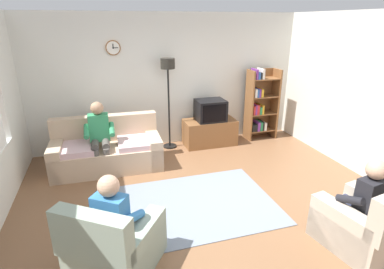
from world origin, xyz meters
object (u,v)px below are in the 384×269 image
object	(u,v)px
floor_lamp	(168,79)
person_on_couch	(100,134)
armchair_near_bookshelf	(364,225)
person_in_left_armchair	(117,216)
armchair_near_window	(115,246)
couch	(107,151)
person_in_right_armchair	(362,198)
bookshelf	(260,105)
tv	(210,110)
tv_stand	(210,132)

from	to	relation	value
floor_lamp	person_on_couch	xyz separation A→B (m)	(-1.39, -0.72, -0.75)
armchair_near_bookshelf	person_on_couch	distance (m)	4.13
person_in_left_armchair	armchair_near_bookshelf	bearing A→B (deg)	-11.53
armchair_near_window	person_on_couch	xyz separation A→B (m)	(-0.07, 2.45, 0.41)
couch	person_in_right_armchair	distance (m)	4.06
bookshelf	person_in_left_armchair	distance (m)	4.54
tv	bookshelf	bearing A→B (deg)	4.45
person_in_left_armchair	bookshelf	bearing A→B (deg)	42.65
bookshelf	armchair_near_window	size ratio (longest dim) A/B	1.34
couch	armchair_near_window	bearing A→B (deg)	-90.64
person_in_left_armchair	person_in_right_armchair	world-z (taller)	same
bookshelf	person_in_right_armchair	bearing A→B (deg)	-99.49
person_on_couch	person_in_right_armchair	bearing A→B (deg)	-44.91
tv	armchair_near_bookshelf	distance (m)	3.63
bookshelf	person_in_right_armchair	size ratio (longest dim) A/B	1.41
floor_lamp	person_in_right_armchair	bearing A→B (deg)	-67.72
tv_stand	tv	bearing A→B (deg)	-90.00
floor_lamp	person_on_couch	distance (m)	1.74
couch	bookshelf	xyz separation A→B (m)	(3.36, 0.58, 0.46)
tv_stand	armchair_near_bookshelf	world-z (taller)	armchair_near_bookshelf
person_in_left_armchair	person_in_right_armchair	bearing A→B (deg)	-9.82
armchair_near_window	person_on_couch	world-z (taller)	person_on_couch
couch	person_in_right_armchair	size ratio (longest dim) A/B	1.71
armchair_near_bookshelf	person_on_couch	world-z (taller)	person_on_couch
floor_lamp	tv	bearing A→B (deg)	-8.15
couch	bookshelf	distance (m)	3.44
tv_stand	armchair_near_window	size ratio (longest dim) A/B	0.93
tv_stand	armchair_near_bookshelf	distance (m)	3.62
tv_stand	bookshelf	xyz separation A→B (m)	(1.20, 0.07, 0.50)
couch	armchair_near_window	distance (m)	2.56
couch	bookshelf	bearing A→B (deg)	9.87
couch	floor_lamp	xyz separation A→B (m)	(1.30, 0.61, 1.14)
bookshelf	armchair_near_window	world-z (taller)	bookshelf
bookshelf	person_in_right_armchair	distance (m)	3.60
tv_stand	person_in_left_armchair	xyz separation A→B (m)	(-2.14, -3.00, 0.33)
bookshelf	armchair_near_window	xyz separation A→B (m)	(-3.39, -3.14, -0.49)
tv_stand	person_on_couch	distance (m)	2.38
person_on_couch	armchair_near_window	bearing A→B (deg)	-88.43
tv_stand	tv	distance (m)	0.49
armchair_near_window	person_on_couch	bearing A→B (deg)	91.57
armchair_near_window	person_on_couch	distance (m)	2.48
armchair_near_window	tv_stand	bearing A→B (deg)	54.55
person_on_couch	floor_lamp	bearing A→B (deg)	27.46
armchair_near_window	floor_lamp	bearing A→B (deg)	67.30
person_on_couch	person_in_right_armchair	distance (m)	4.04
armchair_near_window	person_in_right_armchair	xyz separation A→B (m)	(2.79, -0.40, 0.32)
tv_stand	bookshelf	bearing A→B (deg)	3.28
bookshelf	person_in_left_armchair	world-z (taller)	bookshelf
tv_stand	person_on_couch	world-z (taller)	person_on_couch
couch	tv_stand	bearing A→B (deg)	13.43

